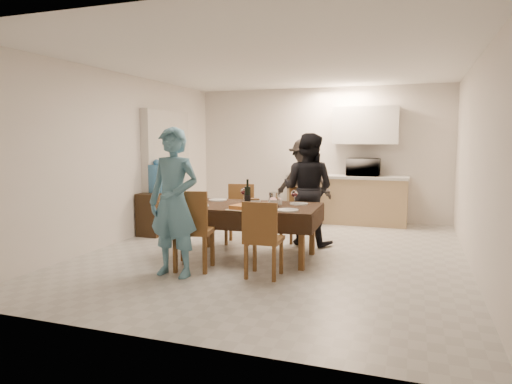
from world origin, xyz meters
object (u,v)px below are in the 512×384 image
at_px(wine_bottle, 247,192).
at_px(microwave, 363,167).
at_px(water_pitcher, 274,200).
at_px(person_kitchen, 304,182).
at_px(dining_table, 250,208).
at_px(water_jug, 157,178).
at_px(person_near, 174,202).
at_px(console, 158,213).
at_px(person_far, 308,189).
at_px(savoury_tart, 247,207).

bearing_deg(wine_bottle, microwave, 68.15).
xyz_separation_m(wine_bottle, water_pitcher, (0.40, -0.10, -0.08)).
bearing_deg(wine_bottle, person_kitchen, 86.06).
height_order(dining_table, water_pitcher, water_pitcher).
relative_size(water_jug, water_pitcher, 2.44).
bearing_deg(dining_table, person_near, -120.71).
bearing_deg(water_pitcher, person_near, -131.99).
distance_m(console, person_near, 2.56).
relative_size(dining_table, person_kitchen, 1.18).
xyz_separation_m(water_jug, water_pitcher, (2.37, -1.04, -0.13)).
height_order(person_near, person_far, person_near).
bearing_deg(person_near, microwave, 71.34).
distance_m(savoury_tart, person_near, 0.94).
xyz_separation_m(console, water_pitcher, (2.37, -1.04, 0.46)).
xyz_separation_m(wine_bottle, microwave, (1.20, 2.99, 0.19)).
bearing_deg(water_jug, console, 0.00).
bearing_deg(person_kitchen, dining_table, -92.76).
distance_m(wine_bottle, savoury_tart, 0.48).
bearing_deg(person_near, console, 129.72).
bearing_deg(microwave, dining_table, 69.30).
relative_size(console, savoury_tart, 1.75).
bearing_deg(person_far, microwave, -95.52).
relative_size(dining_table, water_pitcher, 9.93).
distance_m(water_pitcher, person_near, 1.35).
bearing_deg(person_near, savoury_tart, 49.76).
distance_m(savoury_tart, microwave, 3.59).
bearing_deg(dining_table, water_pitcher, -11.20).
height_order(water_pitcher, microwave, microwave).
xyz_separation_m(console, microwave, (3.17, 2.05, 0.72)).
xyz_separation_m(savoury_tart, person_far, (0.45, 1.43, 0.10)).
bearing_deg(wine_bottle, dining_table, -45.00).
relative_size(console, water_jug, 1.65).
height_order(dining_table, water_jug, water_jug).
xyz_separation_m(water_jug, person_far, (2.57, 0.06, -0.10)).
xyz_separation_m(console, wine_bottle, (1.97, -0.94, 0.53)).
height_order(microwave, person_near, person_near).
distance_m(console, wine_bottle, 2.25).
bearing_deg(person_far, water_jug, 12.64).
xyz_separation_m(savoury_tart, microwave, (1.05, 3.42, 0.33)).
distance_m(water_jug, person_near, 2.51).
bearing_deg(person_kitchen, savoury_tart, -90.48).
relative_size(console, person_near, 0.44).
distance_m(wine_bottle, person_kitchen, 2.55).
relative_size(water_jug, microwave, 0.78).
bearing_deg(water_jug, microwave, 32.94).
bearing_deg(person_near, person_kitchen, 83.39).
bearing_deg(microwave, water_jug, 32.94).
relative_size(water_jug, person_kitchen, 0.29).
height_order(wine_bottle, savoury_tart, wine_bottle).
relative_size(savoury_tart, microwave, 0.74).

